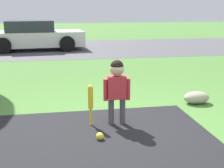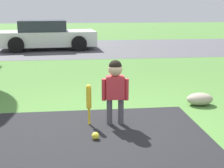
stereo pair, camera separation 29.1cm
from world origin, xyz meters
name	(u,v)px [view 1 (the left image)]	position (x,y,z in m)	size (l,w,h in m)	color
ground_plane	(129,132)	(0.00, 0.00, 0.00)	(60.00, 60.00, 0.00)	#477533
street_strip	(79,48)	(0.00, 9.22, 0.00)	(40.00, 6.00, 0.01)	#4C4C51
child	(117,83)	(-0.11, 0.32, 0.63)	(0.39, 0.21, 0.97)	#4C4751
baseball_bat	(91,99)	(-0.49, 0.34, 0.40)	(0.07, 0.07, 0.61)	yellow
sports_ball	(100,136)	(-0.43, -0.20, 0.05)	(0.10, 0.10, 0.10)	yellow
parked_car	(34,36)	(-1.82, 8.97, 0.56)	(3.93, 2.12, 1.17)	silver
edging_rock	(196,98)	(1.50, 1.07, 0.11)	(0.47, 0.32, 0.22)	#9E937F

